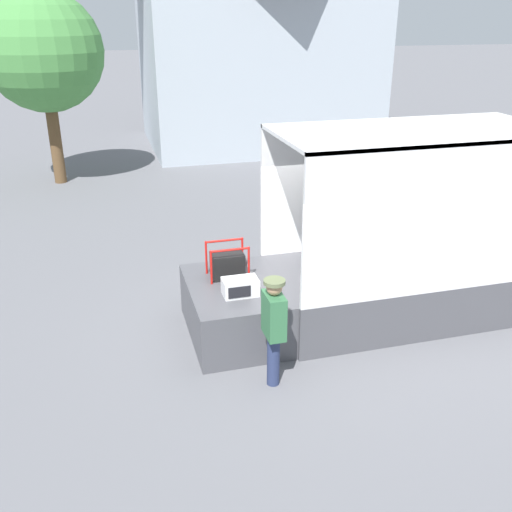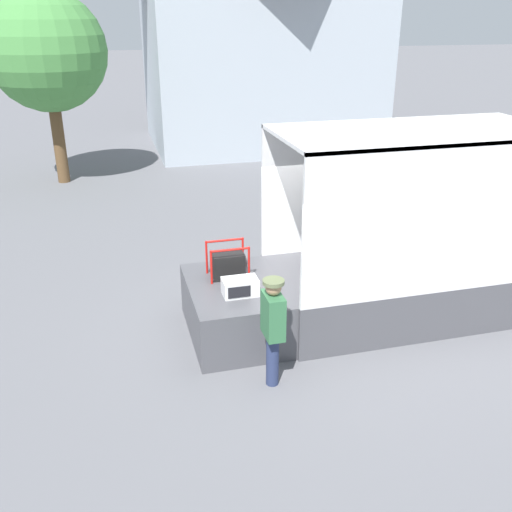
{
  "view_description": "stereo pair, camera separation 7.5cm",
  "coord_description": "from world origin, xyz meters",
  "px_view_note": "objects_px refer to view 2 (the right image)",
  "views": [
    {
      "loc": [
        -2.58,
        -7.96,
        4.88
      ],
      "look_at": [
        -0.44,
        -0.2,
        1.44
      ],
      "focal_mm": 40.0,
      "sensor_mm": 36.0,
      "label": 1
    },
    {
      "loc": [
        -2.51,
        -7.98,
        4.88
      ],
      "look_at": [
        -0.44,
        -0.2,
        1.44
      ],
      "focal_mm": 40.0,
      "sensor_mm": 36.0,
      "label": 2
    }
  ],
  "objects_px": {
    "portable_generator": "(229,264)",
    "street_tree": "(47,52)",
    "worker_person": "(273,322)",
    "box_truck": "(476,255)",
    "microwave": "(240,287)"
  },
  "relations": [
    {
      "from": "worker_person",
      "to": "street_tree",
      "type": "xyz_separation_m",
      "value": [
        -3.31,
        11.84,
        2.84
      ]
    },
    {
      "from": "worker_person",
      "to": "portable_generator",
      "type": "bearing_deg",
      "value": 96.59
    },
    {
      "from": "street_tree",
      "to": "portable_generator",
      "type": "bearing_deg",
      "value": -72.76
    },
    {
      "from": "box_truck",
      "to": "portable_generator",
      "type": "height_order",
      "value": "box_truck"
    },
    {
      "from": "portable_generator",
      "to": "street_tree",
      "type": "distance_m",
      "value": 10.82
    },
    {
      "from": "box_truck",
      "to": "street_tree",
      "type": "bearing_deg",
      "value": 125.99
    },
    {
      "from": "portable_generator",
      "to": "box_truck",
      "type": "bearing_deg",
      "value": -4.42
    },
    {
      "from": "box_truck",
      "to": "worker_person",
      "type": "bearing_deg",
      "value": -160.38
    },
    {
      "from": "portable_generator",
      "to": "worker_person",
      "type": "height_order",
      "value": "worker_person"
    },
    {
      "from": "microwave",
      "to": "street_tree",
      "type": "relative_size",
      "value": 0.1
    },
    {
      "from": "box_truck",
      "to": "portable_generator",
      "type": "xyz_separation_m",
      "value": [
        -4.41,
        0.34,
        0.19
      ]
    },
    {
      "from": "portable_generator",
      "to": "street_tree",
      "type": "xyz_separation_m",
      "value": [
        -3.1,
        10.0,
        2.74
      ]
    },
    {
      "from": "portable_generator",
      "to": "worker_person",
      "type": "bearing_deg",
      "value": -83.41
    },
    {
      "from": "portable_generator",
      "to": "street_tree",
      "type": "bearing_deg",
      "value": 107.24
    },
    {
      "from": "box_truck",
      "to": "portable_generator",
      "type": "distance_m",
      "value": 4.42
    }
  ]
}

